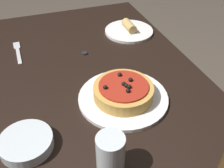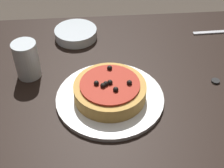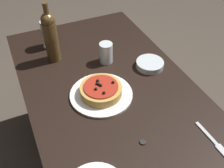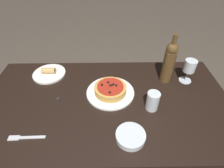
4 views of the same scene
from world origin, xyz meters
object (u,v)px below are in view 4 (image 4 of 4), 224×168
Objects in this scene: dining_table at (106,110)px; wine_glass at (190,67)px; wine_bottle at (169,62)px; side_plate at (49,73)px; fork at (24,138)px; pizza at (110,89)px; water_cup at (153,101)px; side_bowl at (131,136)px; bottle_cap at (58,99)px; dinner_plate at (110,92)px.

wine_glass is at bearing 17.95° from dining_table.
wine_bottle reaches higher than side_plate.
side_plate is (-0.01, 0.50, 0.01)m from fork.
pizza is 1.73× the size of water_cup.
dining_table is 4.56× the size of wine_bottle.
wine_bottle is 0.80m from side_plate.
bottle_cap is (-0.40, 0.26, -0.01)m from side_bowl.
pizza reaches higher than bottle_cap.
bottle_cap is (-0.80, -0.16, -0.11)m from wine_glass.
wine_glass is at bearing 12.61° from pizza.
wine_bottle is at bearing 14.18° from bottle_cap.
wine_glass is 1.10× the size of side_bowl.
fork is (-0.41, -0.30, -0.00)m from dinner_plate.
wine_bottle is 0.29m from water_cup.
side_bowl is at bearing -44.62° from side_plate.
side_bowl is at bearing -73.53° from pizza.
wine_bottle is 0.53m from side_bowl.
water_cup is at bearing -118.91° from wine_bottle.
side_bowl is 0.65× the size of side_plate.
wine_glass is 0.71× the size of side_plate.
fork is (-0.51, 0.01, -0.01)m from side_bowl.
fork is (-0.91, -0.41, -0.11)m from wine_glass.
bottle_cap is at bearing -165.82° from wine_bottle.
wine_glass is 1.01m from fork.
dining_table is 61.21× the size of bottle_cap.
pizza is (-0.00, -0.00, 0.03)m from dinner_plate.
water_cup is 0.78× the size of side_bowl.
dinner_plate is 2.61× the size of water_cup.
dining_table is 9.32× the size of wine_glass.
side_bowl reaches higher than dining_table.
pizza is 0.26m from water_cup.
side_bowl is at bearing 177.50° from fork.
dinner_plate is 0.26m from water_cup.
side_plate reaches higher than bottle_cap.
bottle_cap is (-0.28, 0.01, 0.09)m from dining_table.
water_cup is 0.63× the size of fork.
water_cup reaches higher than bottle_cap.
wine_glass reaches higher than side_plate.
water_cup is 0.50× the size of side_plate.
dining_table is at bearing 165.86° from water_cup.
wine_glass is 0.93m from side_plate.
pizza is (0.03, 0.06, 0.12)m from dining_table.
wine_bottle is (0.36, 0.12, 0.11)m from pizza.
side_plate is at bearing 153.94° from water_cup.
dining_table is 0.49m from wine_bottle.
pizza is at bearing -24.78° from side_plate.
bottle_cap is at bearing -65.13° from side_plate.
dining_table is 13.23× the size of water_cup.
wine_glass is at bearing 12.61° from dinner_plate.
fork is at bearing -143.93° from pizza.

